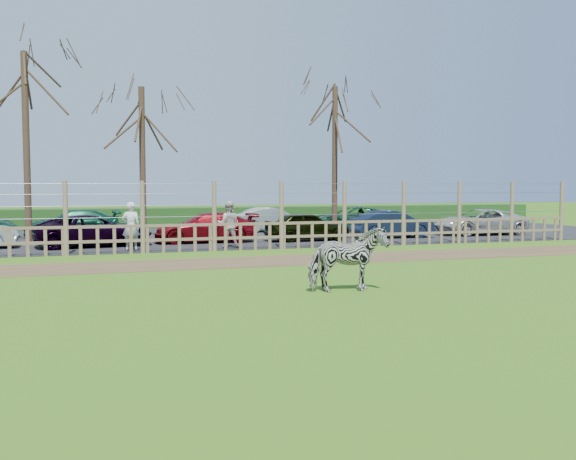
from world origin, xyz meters
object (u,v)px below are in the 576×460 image
object	(u,v)px
visitor_a	(131,226)
car_3	(206,228)
crow	(324,250)
car_4	(307,226)
tree_left	(25,101)
car_11	(271,219)
car_5	(392,224)
zebra	(347,259)
tree_mid	(142,126)
car_2	(93,231)
car_9	(73,223)
tree_right	(335,124)
car_6	(480,222)
visitor_b	(228,224)
car_12	(353,219)

from	to	relation	value
visitor_a	car_3	size ratio (longest dim) A/B	0.42
crow	car_4	size ratio (longest dim) A/B	0.08
tree_left	car_11	bearing A→B (deg)	18.96
car_5	car_3	bearing A→B (deg)	90.52
zebra	car_4	bearing A→B (deg)	-14.69
tree_mid	car_5	xyz separation A→B (m)	(10.54, -2.52, -4.23)
car_2	car_9	distance (m)	5.15
tree_right	car_11	xyz separation A→B (m)	(-2.49, 2.28, -4.60)
car_3	car_6	world-z (taller)	same
car_3	car_4	xyz separation A→B (m)	(4.17, -0.50, 0.00)
car_2	car_11	world-z (taller)	same
tree_left	car_4	xyz separation A→B (m)	(10.93, -1.85, -4.98)
visitor_a	car_6	world-z (taller)	visitor_a
tree_left	car_2	size ratio (longest dim) A/B	1.82
tree_mid	crow	distance (m)	10.29
tree_left	car_2	world-z (taller)	tree_left
tree_left	car_5	distance (m)	15.91
tree_left	car_9	bearing A→B (deg)	64.39
crow	car_3	size ratio (longest dim) A/B	0.07
visitor_b	car_6	world-z (taller)	visitor_b
visitor_b	car_6	distance (m)	12.77
tree_right	car_12	distance (m)	5.21
tree_right	car_5	size ratio (longest dim) A/B	2.02
zebra	visitor_a	bearing A→B (deg)	21.77
crow	car_6	xyz separation A→B (m)	(9.73, 5.05, 0.53)
visitor_a	visitor_b	xyz separation A→B (m)	(3.53, 0.12, 0.00)
visitor_b	car_5	bearing A→B (deg)	-151.33
zebra	crow	xyz separation A→B (m)	(2.39, 7.73, -0.61)
tree_right	car_11	size ratio (longest dim) A/B	2.02
car_12	tree_right	bearing A→B (deg)	-41.74
car_5	car_6	size ratio (longest dim) A/B	0.84
visitor_b	car_4	xyz separation A→B (m)	(3.75, 1.86, -0.26)
car_5	car_9	size ratio (longest dim) A/B	0.88
car_3	crow	bearing A→B (deg)	34.85
car_11	car_12	xyz separation A→B (m)	(4.19, -0.54, 0.00)
car_5	car_12	xyz separation A→B (m)	(0.16, 4.77, 0.00)
car_5	car_2	bearing A→B (deg)	92.87
car_5	car_11	size ratio (longest dim) A/B	1.00
visitor_a	car_11	distance (m)	10.59
car_4	car_11	xyz separation A→B (m)	(0.08, 5.63, 0.00)
tree_right	car_5	distance (m)	5.71
crow	car_12	world-z (taller)	car_12
tree_mid	visitor_b	bearing A→B (deg)	-60.35
tree_mid	zebra	world-z (taller)	tree_mid
car_2	car_6	distance (m)	17.31
crow	car_4	world-z (taller)	car_4
car_2	car_5	world-z (taller)	same
car_3	car_11	world-z (taller)	same
tree_mid	visitor_b	xyz separation A→B (m)	(2.68, -4.71, -3.96)
visitor_a	car_5	distance (m)	11.62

